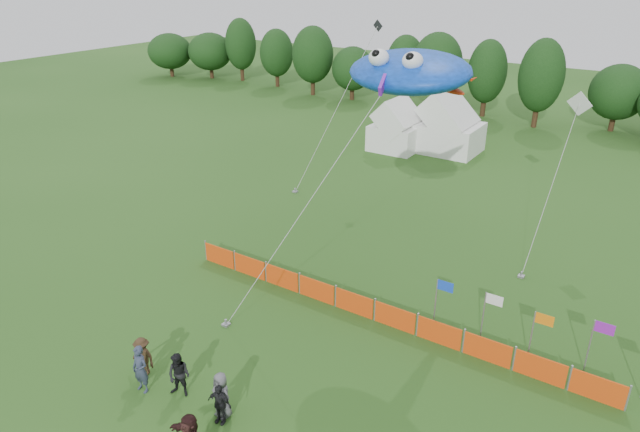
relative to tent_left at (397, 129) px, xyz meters
The scene contains 14 objects.
ground 31.78m from the tent_left, 74.11° to the right, with size 160.00×160.00×0.00m, color #234C16.
treeline 17.88m from the tent_left, 54.44° to the left, with size 104.57×8.78×8.36m.
tent_left is the anchor object (origin of this frame).
tent_right 4.02m from the tent_left, 27.20° to the left, with size 5.38×4.31×3.80m.
barrier_fence 25.08m from the tent_left, 65.57° to the right, with size 19.90×0.06×1.00m.
flag_row 27.95m from the tent_left, 50.45° to the right, with size 10.73×0.63×2.30m.
spectator_a 31.88m from the tent_left, 80.05° to the right, with size 0.69×0.45×1.89m, color #2D344B.
spectator_b 31.55m from the tent_left, 77.48° to the right, with size 0.85×0.66×1.75m, color black.
spectator_c 31.13m from the tent_left, 81.03° to the right, with size 1.04×0.60×1.61m, color #372616.
spectator_d 32.26m from the tent_left, 73.93° to the right, with size 0.90×0.37×1.53m, color black.
spectator_e 31.95m from the tent_left, 74.04° to the right, with size 0.85×0.56×1.75m, color #545459.
stingray_kite 24.51m from the tent_left, 63.03° to the right, with size 8.62×13.38×11.41m.
small_kite_white 18.97m from the tent_left, 36.57° to the right, with size 1.35×6.23×8.26m.
small_kite_dark 10.18m from the tent_left, 88.51° to the right, with size 3.31×6.04×10.86m.
Camera 1 is at (11.26, -10.95, 14.32)m, focal length 32.00 mm.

